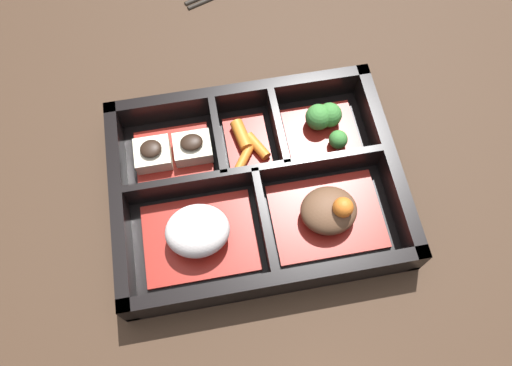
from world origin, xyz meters
TOP-DOWN VIEW (x-y plane):
  - ground_plane at (0.00, 0.00)m, footprint 3.00×3.00m
  - bento_base at (0.00, 0.00)m, footprint 0.31×0.24m
  - bento_rim at (-0.00, -0.00)m, footprint 0.31×0.24m
  - bowl_stew at (-0.07, 0.05)m, footprint 0.12×0.09m
  - bowl_rice at (0.07, 0.05)m, footprint 0.12×0.09m
  - bowl_greens at (-0.09, -0.06)m, footprint 0.08×0.08m
  - bowl_carrots at (-0.00, -0.05)m, footprint 0.05×0.08m
  - bowl_tofu at (0.09, -0.06)m, footprint 0.09×0.08m

SIDE VIEW (x-z plane):
  - ground_plane at x=0.00m, z-range 0.00..0.00m
  - bento_base at x=0.00m, z-range 0.00..0.01m
  - bowl_carrots at x=0.00m, z-range 0.01..0.03m
  - bowl_tofu at x=0.09m, z-range 0.01..0.04m
  - bento_rim at x=0.00m, z-range 0.00..0.05m
  - bowl_greens at x=-0.09m, z-range 0.01..0.04m
  - bowl_stew at x=-0.07m, z-range 0.00..0.05m
  - bowl_rice at x=0.07m, z-range 0.01..0.05m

